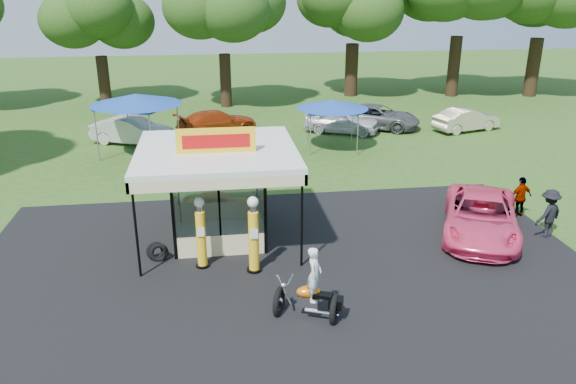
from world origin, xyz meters
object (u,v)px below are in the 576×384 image
Objects in this scene: bg_car_d at (378,117)px; spectator_east_b at (521,197)px; motorcycle at (312,290)px; bg_car_c at (342,120)px; bg_car_a at (132,131)px; gas_pump_right at (254,237)px; tent_east at (333,105)px; bg_car_e at (467,120)px; gas_pump_left at (201,235)px; pink_sedan at (481,216)px; tent_west at (136,100)px; spectator_east_a at (549,214)px; gas_station_kiosk at (218,192)px; kiosk_car at (219,203)px; bg_car_b at (217,122)px.

spectator_east_b is at bearing -144.79° from bg_car_d.
motorcycle is 20.34m from bg_car_c.
bg_car_a is at bearing 118.63° from bg_car_c.
gas_pump_right reaches higher than bg_car_a.
spectator_east_b is at bearing -139.01° from bg_car_c.
bg_car_e is at bearing 16.80° from tent_east.
pink_sedan is at bearing 6.16° from gas_pump_left.
pink_sedan is 1.17× the size of tent_west.
pink_sedan is 1.05× the size of bg_car_d.
motorcycle is 0.42× the size of bg_car_d.
pink_sedan is 15.27m from bg_car_c.
tent_east is (7.04, 12.95, 1.29)m from gas_pump_left.
gas_pump_left is 0.63× the size of tent_east.
bg_car_a is (-16.26, 13.02, -0.06)m from spectator_east_b.
gas_pump_left is 14.79m from tent_east.
gas_pump_left is at bearing -142.43° from bg_car_a.
tent_west reaches higher than spectator_east_a.
tent_east reaches higher than motorcycle.
gas_station_kiosk reaches higher than tent_east.
tent_east is at bearing 59.30° from gas_station_kiosk.
tent_west is at bearing -45.19° from spectator_east_b.
pink_sedan is 20.07m from bg_car_a.
kiosk_car is 0.61× the size of bg_car_a.
spectator_east_b is 11.82m from tent_east.
tent_west reaches higher than spectator_east_b.
spectator_east_b reaches higher than bg_car_b.
bg_car_b is at bearing 120.11° from bg_car_d.
bg_car_e is (3.83, 13.21, -0.12)m from spectator_east_b.
pink_sedan is at bearing 54.71° from motorcycle.
motorcycle is 20.49m from bg_car_b.
gas_station_kiosk reaches higher than gas_pump_right.
spectator_east_b reaches higher than kiosk_car.
tent_west is (-3.92, 8.83, 2.48)m from kiosk_car.
bg_car_c is (-1.61, 15.18, 0.01)m from pink_sedan.
pink_sedan is at bearing -109.30° from kiosk_car.
bg_car_b is at bearing -62.55° from spectator_east_b.
pink_sedan is at bearing 10.93° from gas_pump_right.
kiosk_car is at bearing -126.72° from tent_east.
tent_west is at bearing 80.51° from bg_car_e.
pink_sedan reaches higher than bg_car_b.
spectator_east_b is at bearing 11.42° from gas_pump_left.
gas_pump_left is 4.45m from kiosk_car.
gas_pump_left reaches higher than bg_car_e.
bg_car_b is (4.83, 1.53, -0.04)m from bg_car_a.
bg_car_c is (7.51, -0.77, 0.04)m from bg_car_b.
bg_car_a is 12.36m from bg_car_c.
tent_west is (0.68, -2.32, 2.20)m from bg_car_a.
gas_pump_left is 22.50m from bg_car_e.
bg_car_d is at bearing -60.67° from bg_car_a.
spectator_east_b is 0.35× the size of bg_car_a.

